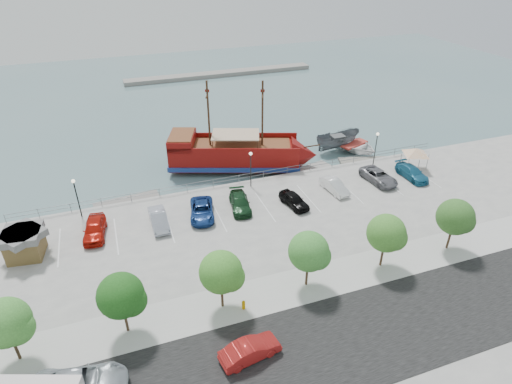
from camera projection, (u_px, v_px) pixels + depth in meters
name	position (u px, v px, depth m)	size (l,w,h in m)	color
ground	(272.00, 225.00, 43.45)	(160.00, 160.00, 0.00)	slate
street	(356.00, 337.00, 29.99)	(100.00, 8.00, 0.04)	black
sidewalk	(317.00, 281.00, 34.84)	(100.00, 4.00, 0.05)	#ACACAC
seawall_railing	(247.00, 177.00, 48.99)	(50.00, 0.06, 1.00)	slate
far_shore	(221.00, 74.00, 90.67)	(40.00, 3.00, 0.80)	gray
pirate_ship	(245.00, 154.00, 53.23)	(18.84, 10.88, 11.70)	maroon
patrol_boat	(337.00, 142.00, 58.06)	(2.44, 6.49, 2.51)	#575C63
speedboat	(354.00, 146.00, 58.20)	(4.96, 6.95, 1.44)	white
dock_west	(127.00, 202.00, 46.89)	(7.02, 2.01, 0.40)	gray
dock_mid	(307.00, 171.00, 53.23)	(6.55, 1.87, 0.37)	gray
dock_east	(364.00, 161.00, 55.59)	(6.36, 1.82, 0.36)	gray
shed	(24.00, 243.00, 37.02)	(3.52, 3.52, 2.59)	brown
canopy_tent	(417.00, 148.00, 50.62)	(4.91, 4.91, 3.10)	slate
street_sedan	(250.00, 350.00, 28.21)	(1.45, 4.16, 1.37)	red
fire_hydrant	(244.00, 305.00, 32.07)	(0.28, 0.28, 0.81)	#C38900
lamp_post_left	(76.00, 192.00, 41.48)	(0.36, 0.36, 4.28)	black
lamp_post_mid	(251.00, 163.00, 46.70)	(0.36, 0.36, 4.28)	black
lamp_post_right	(376.00, 143.00, 51.35)	(0.36, 0.36, 4.28)	black
tree_a	(8.00, 324.00, 26.76)	(3.30, 3.20, 5.00)	#473321
tree_b	(123.00, 297.00, 28.79)	(3.30, 3.20, 5.00)	#473321
tree_c	(223.00, 273.00, 30.83)	(3.30, 3.20, 5.00)	#473321
tree_d	(311.00, 253.00, 32.86)	(3.30, 3.20, 5.00)	#473321
tree_e	(388.00, 234.00, 34.89)	(3.30, 3.20, 5.00)	#473321
tree_f	(457.00, 218.00, 36.92)	(3.30, 3.20, 5.00)	#473321
parked_car_a	(94.00, 229.00, 39.87)	(1.86, 4.63, 1.58)	#B31409
parked_car_b	(159.00, 219.00, 41.31)	(1.52, 4.36, 1.44)	#A6AABB
parked_car_c	(202.00, 210.00, 42.70)	(2.30, 4.98, 1.38)	navy
parked_car_d	(240.00, 203.00, 43.97)	(1.90, 4.68, 1.36)	#13351B
parked_car_e	(294.00, 200.00, 44.42)	(1.62, 4.01, 1.37)	black
parked_car_f	(334.00, 186.00, 46.97)	(1.42, 4.08, 1.35)	white
parked_car_g	(379.00, 176.00, 48.83)	(2.29, 4.96, 1.38)	slate
parked_car_h	(412.00, 173.00, 49.64)	(1.90, 4.68, 1.36)	#1C6083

